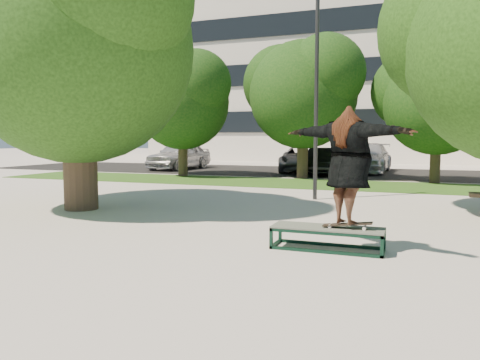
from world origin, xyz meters
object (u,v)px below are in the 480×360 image
at_px(car_grey, 301,159).
at_px(grind_box, 327,238).
at_px(car_silver_b, 367,158).
at_px(tree_left, 76,33).
at_px(lamppost, 316,92).
at_px(car_silver_a, 179,155).
at_px(car_dark, 323,161).

bearing_deg(car_grey, grind_box, -87.17).
bearing_deg(car_silver_b, car_grey, -164.33).
height_order(tree_left, lamppost, tree_left).
relative_size(lamppost, grind_box, 3.39).
xyz_separation_m(grind_box, car_silver_b, (-1.05, 17.61, 0.58)).
distance_m(tree_left, grind_box, 8.26).
bearing_deg(car_silver_a, car_dark, -2.03).
height_order(lamppost, car_silver_b, lamppost).
relative_size(lamppost, car_silver_b, 1.16).
bearing_deg(car_silver_b, tree_left, -108.14).
bearing_deg(tree_left, car_dark, 74.05).
xyz_separation_m(grind_box, car_grey, (-4.36, 16.82, 0.48)).
distance_m(grind_box, car_grey, 17.38).
bearing_deg(grind_box, car_silver_b, 93.41).
bearing_deg(lamppost, car_silver_a, 133.99).
distance_m(car_dark, car_silver_b, 2.86).
distance_m(lamppost, car_dark, 9.81).
bearing_deg(tree_left, car_silver_b, 69.72).
relative_size(tree_left, car_silver_a, 1.51).
distance_m(grind_box, car_silver_b, 17.66).
distance_m(tree_left, car_grey, 15.27).
distance_m(lamppost, car_grey, 11.37).
distance_m(tree_left, lamppost, 6.70).
bearing_deg(car_dark, car_silver_a, 172.89).
bearing_deg(lamppost, car_grey, 105.23).
relative_size(car_silver_a, car_grey, 0.99).
bearing_deg(car_dark, car_silver_b, 47.84).
bearing_deg(tree_left, lamppost, 36.42).
height_order(car_dark, car_grey, car_grey).
xyz_separation_m(grind_box, car_silver_a, (-11.45, 16.48, 0.62)).
relative_size(tree_left, grind_box, 3.95).
height_order(lamppost, car_silver_a, lamppost).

